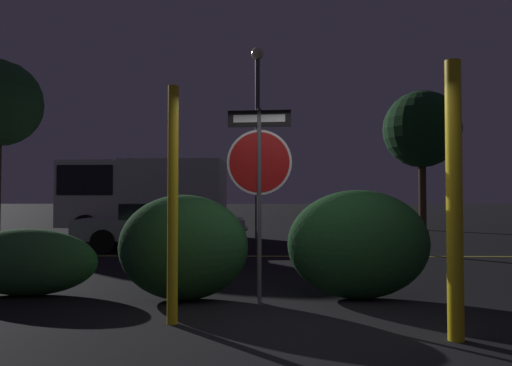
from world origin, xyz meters
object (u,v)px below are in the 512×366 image
object	(u,v)px
yellow_pole_left	(173,204)
yellow_pole_right	(454,199)
stop_sign	(259,165)
delivery_truck	(140,193)
hedge_bush_2	(183,247)
hedge_bush_3	(359,244)
passing_car_2	(161,226)
hedge_bush_1	(27,262)
tree_0	(422,130)
street_lamp	(257,118)

from	to	relation	value
yellow_pole_left	yellow_pole_right	size ratio (longest dim) A/B	0.96
stop_sign	delivery_truck	size ratio (longest dim) A/B	0.46
stop_sign	hedge_bush_2	distance (m)	1.51
yellow_pole_left	hedge_bush_2	world-z (taller)	yellow_pole_left
hedge_bush_3	yellow_pole_right	bearing A→B (deg)	-74.49
hedge_bush_2	passing_car_2	distance (m)	6.82
yellow_pole_left	hedge_bush_1	size ratio (longest dim) A/B	1.30
stop_sign	hedge_bush_3	world-z (taller)	stop_sign
yellow_pole_left	tree_0	size ratio (longest dim) A/B	0.43
hedge_bush_1	delivery_truck	world-z (taller)	delivery_truck
hedge_bush_1	hedge_bush_2	world-z (taller)	hedge_bush_2
tree_0	hedge_bush_3	bearing A→B (deg)	-110.66
stop_sign	hedge_bush_1	world-z (taller)	stop_sign
delivery_truck	tree_0	distance (m)	12.43
yellow_pole_left	hedge_bush_2	size ratio (longest dim) A/B	1.49
hedge_bush_1	hedge_bush_3	size ratio (longest dim) A/B	1.03
hedge_bush_2	tree_0	size ratio (longest dim) A/B	0.29
yellow_pole_left	street_lamp	world-z (taller)	street_lamp
yellow_pole_left	delivery_truck	xyz separation A→B (m)	(-3.31, 11.87, 0.26)
hedge_bush_3	hedge_bush_1	bearing A→B (deg)	177.95
yellow_pole_left	hedge_bush_3	world-z (taller)	yellow_pole_left
hedge_bush_3	passing_car_2	bearing A→B (deg)	121.85
yellow_pole_right	hedge_bush_1	bearing A→B (deg)	157.47
yellow_pole_left	hedge_bush_2	xyz separation A→B (m)	(-0.09, 1.28, -0.60)
hedge_bush_3	delivery_truck	world-z (taller)	delivery_truck
passing_car_2	tree_0	size ratio (longest dim) A/B	0.75
passing_car_2	delivery_truck	distance (m)	4.37
hedge_bush_2	street_lamp	xyz separation A→B (m)	(0.89, 9.81, 3.37)
yellow_pole_right	passing_car_2	world-z (taller)	yellow_pole_right
hedge_bush_3	street_lamp	distance (m)	10.37
yellow_pole_left	hedge_bush_1	distance (m)	2.93
yellow_pole_left	hedge_bush_3	bearing A→B (deg)	31.11
yellow_pole_right	delivery_truck	distance (m)	13.90
yellow_pole_right	passing_car_2	size ratio (longest dim) A/B	0.59
yellow_pole_right	delivery_truck	world-z (taller)	yellow_pole_right
stop_sign	yellow_pole_left	world-z (taller)	yellow_pole_left
stop_sign	hedge_bush_3	size ratio (longest dim) A/B	1.32
delivery_truck	street_lamp	xyz separation A→B (m)	(4.11, -0.78, 2.51)
hedge_bush_2	stop_sign	bearing A→B (deg)	-9.77
stop_sign	hedge_bush_1	bearing A→B (deg)	177.10
yellow_pole_right	delivery_truck	bearing A→B (deg)	116.27
delivery_truck	stop_sign	bearing A→B (deg)	-156.83
stop_sign	tree_0	size ratio (longest dim) A/B	0.42
stop_sign	street_lamp	xyz separation A→B (m)	(-0.14, 9.99, 2.27)
hedge_bush_1	delivery_truck	bearing A→B (deg)	95.34
street_lamp	stop_sign	bearing A→B (deg)	-89.21
hedge_bush_2	hedge_bush_3	bearing A→B (deg)	2.64
yellow_pole_right	hedge_bush_3	size ratio (longest dim) A/B	1.40
hedge_bush_1	hedge_bush_2	size ratio (longest dim) A/B	1.14
hedge_bush_1	passing_car_2	bearing A→B (deg)	84.63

